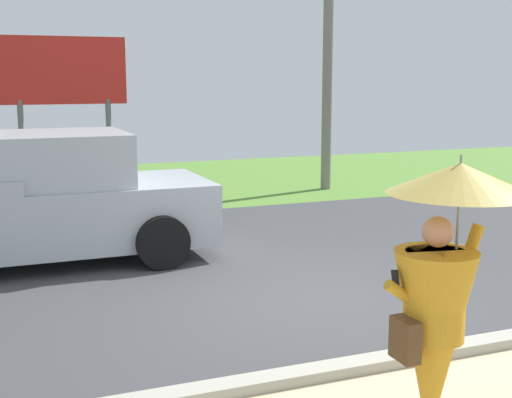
{
  "coord_description": "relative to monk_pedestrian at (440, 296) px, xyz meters",
  "views": [
    {
      "loc": [
        -3.61,
        -7.22,
        2.66
      ],
      "look_at": [
        -0.33,
        1.0,
        1.1
      ],
      "focal_mm": 48.57,
      "sensor_mm": 36.0,
      "label": 1
    }
  ],
  "objects": [
    {
      "name": "ground_plane",
      "position": [
        0.62,
        6.23,
        -1.16
      ],
      "size": [
        40.0,
        22.0,
        0.2
      ],
      "color": "#424244"
    },
    {
      "name": "monk_pedestrian",
      "position": [
        0.0,
        0.0,
        0.0
      ],
      "size": [
        1.09,
        1.03,
        2.13
      ],
      "rotation": [
        0.0,
        0.0,
        -0.25
      ],
      "color": "orange",
      "rests_on": "ground_plane"
    },
    {
      "name": "pickup_truck",
      "position": [
        -2.38,
        6.34,
        -0.25
      ],
      "size": [
        5.2,
        2.28,
        1.88
      ],
      "rotation": [
        0.0,
        0.0,
        0.11
      ],
      "color": "#ADB2BA",
      "rests_on": "ground_plane"
    },
    {
      "name": "utility_pole",
      "position": [
        4.7,
        10.8,
        2.32
      ],
      "size": [
        1.8,
        0.24,
        6.52
      ],
      "color": "gray",
      "rests_on": "ground_plane"
    },
    {
      "name": "roadside_billboard",
      "position": [
        -1.29,
        11.18,
        1.43
      ],
      "size": [
        2.6,
        0.12,
        3.5
      ],
      "color": "slate",
      "rests_on": "ground_plane"
    }
  ]
}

